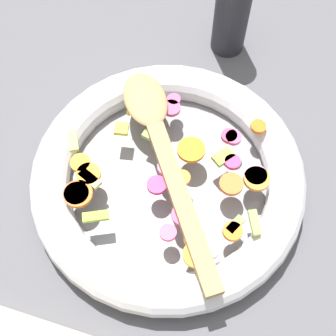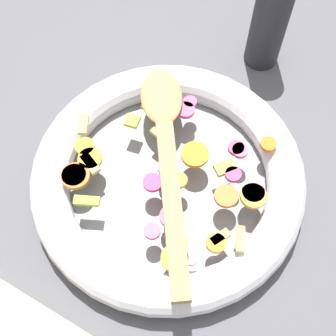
# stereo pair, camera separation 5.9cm
# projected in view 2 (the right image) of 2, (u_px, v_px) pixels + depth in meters

# --- Properties ---
(ground_plane) EXTENTS (4.00, 4.00, 0.00)m
(ground_plane) POSITION_uv_depth(u_px,v_px,m) (168.00, 185.00, 0.63)
(ground_plane) COLOR #4C4C51
(skillet) EXTENTS (0.36, 0.36, 0.05)m
(skillet) POSITION_uv_depth(u_px,v_px,m) (168.00, 178.00, 0.61)
(skillet) COLOR slate
(skillet) RESTS_ON ground_plane
(chopped_vegetables) EXTENTS (0.27, 0.23, 0.01)m
(chopped_vegetables) POSITION_uv_depth(u_px,v_px,m) (170.00, 177.00, 0.58)
(chopped_vegetables) COLOR orange
(chopped_vegetables) RESTS_ON skillet
(wooden_spoon) EXTENTS (0.21, 0.28, 0.01)m
(wooden_spoon) POSITION_uv_depth(u_px,v_px,m) (166.00, 147.00, 0.59)
(wooden_spoon) COLOR #A87F51
(wooden_spoon) RESTS_ON chopped_vegetables
(pepper_mill) EXTENTS (0.05, 0.05, 0.18)m
(pepper_mill) POSITION_uv_depth(u_px,v_px,m) (270.00, 20.00, 0.66)
(pepper_mill) COLOR #232328
(pepper_mill) RESTS_ON ground_plane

